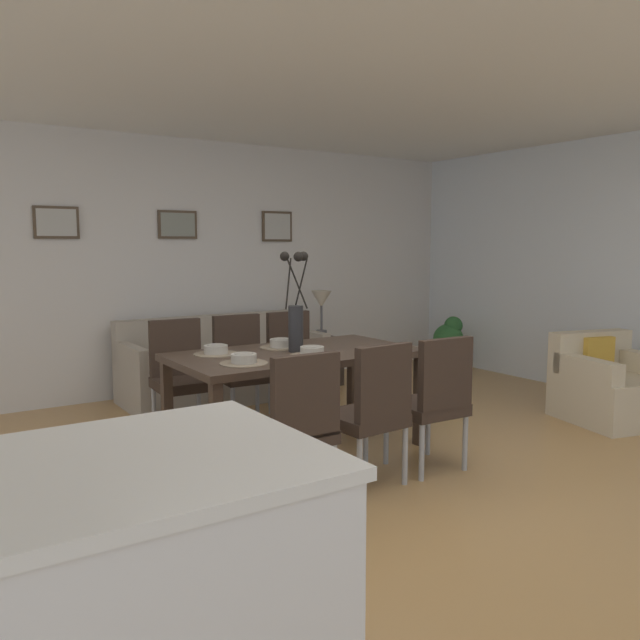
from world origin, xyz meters
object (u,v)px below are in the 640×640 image
centerpiece_vase (296,313)px  framed_picture_left (56,222)px  dining_chair_mid_right (294,358)px  dining_chair_far_right (242,364)px  dining_chair_near_left (296,422)px  side_table (321,361)px  bowl_near_right (216,349)px  framed_picture_center (178,225)px  dining_chair_mid_left (434,397)px  bowl_far_left (312,350)px  potted_plant (449,341)px  sofa (223,370)px  dining_chair_near_right (180,371)px  bowl_far_right (281,342)px  framed_picture_right (277,226)px  armchair (611,388)px  dining_table (296,361)px  bowl_near_left (244,358)px  table_lamp (321,303)px  dining_chair_far_left (371,407)px

centerpiece_vase → framed_picture_left: framed_picture_left is taller
dining_chair_mid_right → dining_chair_far_right: bearing=178.5°
dining_chair_near_left → side_table: (1.96, 2.67, -0.25)m
dining_chair_mid_right → framed_picture_left: size_ratio=2.31×
bowl_near_right → framed_picture_center: (0.54, 2.08, 0.95)m
side_table → framed_picture_left: size_ratio=1.30×
dining_chair_mid_left → bowl_far_left: bearing=127.5°
potted_plant → dining_chair_near_left: bearing=-146.4°
sofa → framed_picture_center: size_ratio=4.83×
dining_chair_near_right → bowl_far_right: dining_chair_near_right is taller
dining_chair_near_left → framed_picture_right: framed_picture_right is taller
dining_chair_near_left → sofa: size_ratio=0.46×
bowl_far_left → bowl_far_right: 0.44m
side_table → armchair: armchair is taller
dining_table → sofa: sofa is taller
dining_chair_near_left → framed_picture_right: (1.73, 3.21, 1.22)m
dining_chair_near_left → framed_picture_right: size_ratio=2.46×
bowl_near_left → sofa: size_ratio=0.09×
dining_chair_mid_right → dining_chair_mid_left: bearing=-89.8°
table_lamp → framed_picture_center: 1.72m
table_lamp → dining_chair_far_left: bearing=-117.8°
dining_chair_far_right → dining_chair_far_left: bearing=-89.9°
centerpiece_vase → table_lamp: size_ratio=1.44×
dining_chair_near_left → side_table: 3.32m
framed_picture_right → potted_plant: size_ratio=0.56×
dining_chair_near_right → framed_picture_center: size_ratio=2.24×
armchair → bowl_near_left: bearing=169.1°
side_table → dining_chair_near_right: bearing=-155.8°
dining_chair_near_left → framed_picture_left: size_ratio=2.31×
potted_plant → dining_chair_far_right: bearing=-168.9°
dining_table → armchair: (2.70, -0.85, -0.38)m
bowl_far_right → framed_picture_center: (-0.00, 2.08, 0.95)m
table_lamp → framed_picture_left: bearing=168.1°
centerpiece_vase → table_lamp: 2.25m
bowl_near_left → table_lamp: size_ratio=0.33×
bowl_near_left → bowl_far_right: size_ratio=1.00×
dining_chair_near_right → dining_chair_mid_left: size_ratio=1.00×
dining_chair_far_right → bowl_far_left: (0.00, -1.11, 0.27)m
centerpiece_vase → potted_plant: 3.48m
dining_chair_near_right → side_table: (1.96, 0.88, -0.25)m
bowl_far_left → table_lamp: (1.40, 1.97, 0.11)m
framed_picture_right → sofa: bearing=-152.2°
dining_chair_far_left → bowl_near_left: dining_chair_far_left is taller
dining_chair_mid_right → potted_plant: 2.63m
side_table → armchair: 2.91m
bowl_near_right → sofa: size_ratio=0.09×
dining_table → dining_chair_far_right: dining_chair_far_right is taller
bowl_far_right → bowl_near_left: bearing=-140.8°
bowl_near_right → framed_picture_right: (1.71, 2.08, 0.95)m
bowl_far_left → bowl_far_right: same height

